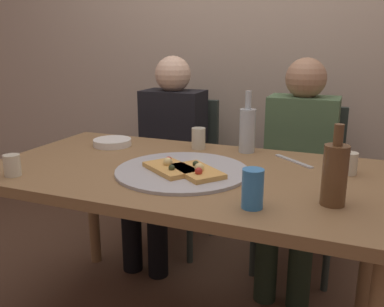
% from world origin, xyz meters
% --- Properties ---
extents(back_wall, '(6.00, 0.10, 2.60)m').
position_xyz_m(back_wall, '(0.00, 1.23, 1.30)').
color(back_wall, '#BCA893').
rests_on(back_wall, ground_plane).
extents(dining_table, '(1.56, 0.86, 0.76)m').
position_xyz_m(dining_table, '(0.00, 0.00, 0.68)').
color(dining_table, olive).
rests_on(dining_table, ground_plane).
extents(pizza_tray, '(0.52, 0.52, 0.01)m').
position_xyz_m(pizza_tray, '(0.01, -0.05, 0.76)').
color(pizza_tray, '#ADADB2').
rests_on(pizza_tray, dining_table).
extents(pizza_slice_last, '(0.25, 0.23, 0.05)m').
position_xyz_m(pizza_slice_last, '(-0.02, -0.08, 0.78)').
color(pizza_slice_last, tan).
rests_on(pizza_slice_last, pizza_tray).
extents(pizza_slice_extra, '(0.25, 0.24, 0.05)m').
position_xyz_m(pizza_slice_extra, '(0.08, -0.08, 0.78)').
color(pizza_slice_extra, tan).
rests_on(pizza_slice_extra, pizza_tray).
extents(wine_bottle, '(0.07, 0.07, 0.28)m').
position_xyz_m(wine_bottle, '(0.16, 0.34, 0.86)').
color(wine_bottle, '#B2BCC1').
rests_on(wine_bottle, dining_table).
extents(beer_bottle, '(0.08, 0.08, 0.25)m').
position_xyz_m(beer_bottle, '(0.57, -0.17, 0.86)').
color(beer_bottle, brown).
rests_on(beer_bottle, dining_table).
extents(tumbler_near, '(0.06, 0.06, 0.08)m').
position_xyz_m(tumbler_near, '(-0.56, -0.32, 0.80)').
color(tumbler_near, beige).
rests_on(tumbler_near, dining_table).
extents(tumbler_far, '(0.06, 0.06, 0.10)m').
position_xyz_m(tumbler_far, '(-0.06, 0.32, 0.81)').
color(tumbler_far, beige).
rests_on(tumbler_far, dining_table).
extents(wine_glass, '(0.06, 0.06, 0.08)m').
position_xyz_m(wine_glass, '(0.61, 0.17, 0.80)').
color(wine_glass, beige).
rests_on(wine_glass, dining_table).
extents(soda_can, '(0.07, 0.07, 0.12)m').
position_xyz_m(soda_can, '(0.35, -0.29, 0.82)').
color(soda_can, '#337AC1').
rests_on(soda_can, dining_table).
extents(plate_stack, '(0.18, 0.18, 0.03)m').
position_xyz_m(plate_stack, '(-0.47, 0.22, 0.77)').
color(plate_stack, white).
rests_on(plate_stack, dining_table).
extents(table_knife, '(0.18, 0.16, 0.01)m').
position_xyz_m(table_knife, '(0.39, 0.26, 0.76)').
color(table_knife, '#B7B7BC').
rests_on(table_knife, dining_table).
extents(chair_left, '(0.44, 0.44, 0.90)m').
position_xyz_m(chair_left, '(-0.40, 0.83, 0.51)').
color(chair_left, '#2D3833').
rests_on(chair_left, ground_plane).
extents(chair_right, '(0.44, 0.44, 0.90)m').
position_xyz_m(chair_right, '(0.36, 0.83, 0.51)').
color(chair_right, '#2D3833').
rests_on(chair_right, ground_plane).
extents(guest_in_sweater, '(0.36, 0.56, 1.17)m').
position_xyz_m(guest_in_sweater, '(-0.40, 0.68, 0.64)').
color(guest_in_sweater, black).
rests_on(guest_in_sweater, ground_plane).
extents(guest_in_beanie, '(0.36, 0.56, 1.17)m').
position_xyz_m(guest_in_beanie, '(0.36, 0.68, 0.64)').
color(guest_in_beanie, '#4C6B47').
rests_on(guest_in_beanie, ground_plane).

